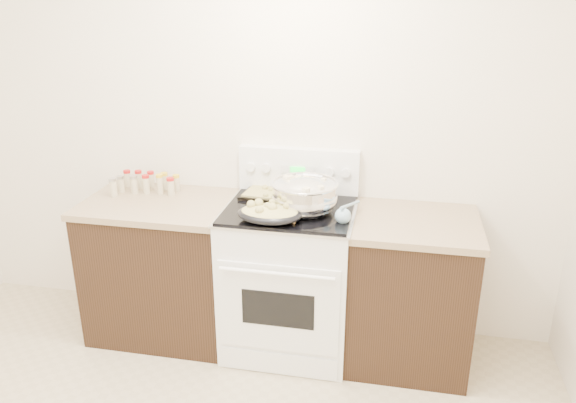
# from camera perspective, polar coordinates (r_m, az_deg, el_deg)

# --- Properties ---
(room_shell) EXTENTS (4.10, 3.60, 2.75)m
(room_shell) POSITION_cam_1_polar(r_m,az_deg,el_deg) (1.91, -18.80, 6.04)
(room_shell) COLOR white
(room_shell) RESTS_ON ground
(counter_left) EXTENTS (0.93, 0.67, 0.92)m
(counter_left) POSITION_cam_1_polar(r_m,az_deg,el_deg) (3.75, -12.41, -6.47)
(counter_left) COLOR black
(counter_left) RESTS_ON ground
(counter_right) EXTENTS (0.73, 0.67, 0.92)m
(counter_right) POSITION_cam_1_polar(r_m,az_deg,el_deg) (3.48, 12.23, -8.83)
(counter_right) COLOR black
(counter_right) RESTS_ON ground
(kitchen_range) EXTENTS (0.78, 0.73, 1.22)m
(kitchen_range) POSITION_cam_1_polar(r_m,az_deg,el_deg) (3.51, 0.18, -7.49)
(kitchen_range) COLOR white
(kitchen_range) RESTS_ON ground
(mixing_bowl) EXTENTS (0.49, 0.49, 0.23)m
(mixing_bowl) POSITION_cam_1_polar(r_m,az_deg,el_deg) (3.23, 1.68, 0.53)
(mixing_bowl) COLOR silver
(mixing_bowl) RESTS_ON kitchen_range
(roasting_pan) EXTENTS (0.37, 0.26, 0.11)m
(roasting_pan) POSITION_cam_1_polar(r_m,az_deg,el_deg) (3.11, -1.89, -1.16)
(roasting_pan) COLOR black
(roasting_pan) RESTS_ON kitchen_range
(baking_sheet) EXTENTS (0.40, 0.30, 0.06)m
(baking_sheet) POSITION_cam_1_polar(r_m,az_deg,el_deg) (3.48, -1.40, 0.79)
(baking_sheet) COLOR black
(baking_sheet) RESTS_ON kitchen_range
(wooden_spoon) EXTENTS (0.19, 0.21, 0.04)m
(wooden_spoon) POSITION_cam_1_polar(r_m,az_deg,el_deg) (3.14, -1.61, -1.61)
(wooden_spoon) COLOR #997245
(wooden_spoon) RESTS_ON kitchen_range
(blue_ladle) EXTENTS (0.12, 0.29, 0.11)m
(blue_ladle) POSITION_cam_1_polar(r_m,az_deg,el_deg) (3.12, 5.67, -1.36)
(blue_ladle) COLOR #81A9C1
(blue_ladle) RESTS_ON kitchen_range
(spice_jars) EXTENTS (0.40, 0.24, 0.13)m
(spice_jars) POSITION_cam_1_polar(r_m,az_deg,el_deg) (3.73, -14.33, 1.85)
(spice_jars) COLOR #BFB28C
(spice_jars) RESTS_ON counter_left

